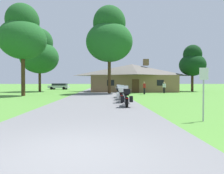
{
  "coord_description": "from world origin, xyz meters",
  "views": [
    {
      "loc": [
        0.68,
        -4.27,
        1.54
      ],
      "look_at": [
        1.76,
        22.66,
        0.98
      ],
      "focal_mm": 32.49,
      "sensor_mm": 36.0,
      "label": 1
    }
  ],
  "objects_px": {
    "motorcycle_white_third_in_row": "(120,93)",
    "tree_by_lodge_front": "(109,37)",
    "metal_signpost_roadside": "(204,88)",
    "tree_right_of_lodge": "(192,62)",
    "tree_left_far": "(40,53)",
    "motorcycle_orange_nearest_to_camera": "(127,98)",
    "motorcycle_blue_farthest_in_row": "(118,92)",
    "bystander_red_shirt_beside_signpost": "(144,87)",
    "tree_left_near": "(23,34)",
    "parked_silver_suv_far_left": "(59,86)",
    "bystander_white_shirt_near_lodge": "(164,87)",
    "motorcycle_silver_second_in_row": "(122,95)"
  },
  "relations": [
    {
      "from": "bystander_white_shirt_near_lodge",
      "to": "tree_left_far",
      "type": "xyz_separation_m",
      "value": [
        -20.17,
        5.95,
        5.79
      ]
    },
    {
      "from": "motorcycle_silver_second_in_row",
      "to": "parked_silver_suv_far_left",
      "type": "distance_m",
      "value": 33.73
    },
    {
      "from": "motorcycle_white_third_in_row",
      "to": "bystander_white_shirt_near_lodge",
      "type": "height_order",
      "value": "bystander_white_shirt_near_lodge"
    },
    {
      "from": "motorcycle_white_third_in_row",
      "to": "tree_left_near",
      "type": "xyz_separation_m",
      "value": [
        -10.92,
        6.41,
        6.61
      ]
    },
    {
      "from": "motorcycle_white_third_in_row",
      "to": "motorcycle_orange_nearest_to_camera",
      "type": "bearing_deg",
      "value": -91.56
    },
    {
      "from": "motorcycle_silver_second_in_row",
      "to": "bystander_red_shirt_beside_signpost",
      "type": "bearing_deg",
      "value": 76.06
    },
    {
      "from": "metal_signpost_roadside",
      "to": "bystander_red_shirt_beside_signpost",
      "type": "bearing_deg",
      "value": 85.67
    },
    {
      "from": "tree_right_of_lodge",
      "to": "motorcycle_orange_nearest_to_camera",
      "type": "bearing_deg",
      "value": -122.02
    },
    {
      "from": "metal_signpost_roadside",
      "to": "tree_right_of_lodge",
      "type": "bearing_deg",
      "value": 66.85
    },
    {
      "from": "bystander_white_shirt_near_lodge",
      "to": "metal_signpost_roadside",
      "type": "height_order",
      "value": "metal_signpost_roadside"
    },
    {
      "from": "tree_by_lodge_front",
      "to": "tree_right_of_lodge",
      "type": "bearing_deg",
      "value": 26.01
    },
    {
      "from": "tree_left_far",
      "to": "motorcycle_white_third_in_row",
      "type": "bearing_deg",
      "value": -55.01
    },
    {
      "from": "motorcycle_white_third_in_row",
      "to": "bystander_red_shirt_beside_signpost",
      "type": "xyz_separation_m",
      "value": [
        3.97,
        9.15,
        0.34
      ]
    },
    {
      "from": "motorcycle_blue_farthest_in_row",
      "to": "tree_left_near",
      "type": "height_order",
      "value": "tree_left_near"
    },
    {
      "from": "tree_left_near",
      "to": "parked_silver_suv_far_left",
      "type": "distance_m",
      "value": 23.71
    },
    {
      "from": "bystander_red_shirt_beside_signpost",
      "to": "parked_silver_suv_far_left",
      "type": "height_order",
      "value": "bystander_red_shirt_beside_signpost"
    },
    {
      "from": "bystander_red_shirt_beside_signpost",
      "to": "tree_right_of_lodge",
      "type": "bearing_deg",
      "value": -67.1
    },
    {
      "from": "motorcycle_orange_nearest_to_camera",
      "to": "parked_silver_suv_far_left",
      "type": "bearing_deg",
      "value": 112.79
    },
    {
      "from": "tree_by_lodge_front",
      "to": "tree_right_of_lodge",
      "type": "distance_m",
      "value": 17.0
    },
    {
      "from": "metal_signpost_roadside",
      "to": "tree_right_of_lodge",
      "type": "height_order",
      "value": "tree_right_of_lodge"
    },
    {
      "from": "parked_silver_suv_far_left",
      "to": "tree_left_near",
      "type": "bearing_deg",
      "value": -172.1
    },
    {
      "from": "motorcycle_blue_farthest_in_row",
      "to": "tree_left_near",
      "type": "bearing_deg",
      "value": 166.34
    },
    {
      "from": "metal_signpost_roadside",
      "to": "motorcycle_blue_farthest_in_row",
      "type": "bearing_deg",
      "value": 101.33
    },
    {
      "from": "motorcycle_silver_second_in_row",
      "to": "tree_left_near",
      "type": "bearing_deg",
      "value": 146.08
    },
    {
      "from": "bystander_red_shirt_beside_signpost",
      "to": "metal_signpost_roadside",
      "type": "xyz_separation_m",
      "value": [
        -1.44,
        -18.97,
        0.4
      ]
    },
    {
      "from": "motorcycle_white_third_in_row",
      "to": "tree_left_near",
      "type": "relative_size",
      "value": 0.19
    },
    {
      "from": "tree_by_lodge_front",
      "to": "tree_left_far",
      "type": "height_order",
      "value": "tree_by_lodge_front"
    },
    {
      "from": "tree_right_of_lodge",
      "to": "tree_by_lodge_front",
      "type": "bearing_deg",
      "value": -153.99
    },
    {
      "from": "motorcycle_white_third_in_row",
      "to": "tree_by_lodge_front",
      "type": "distance_m",
      "value": 12.91
    },
    {
      "from": "motorcycle_silver_second_in_row",
      "to": "metal_signpost_roadside",
      "type": "relative_size",
      "value": 0.97
    },
    {
      "from": "metal_signpost_roadside",
      "to": "tree_by_lodge_front",
      "type": "height_order",
      "value": "tree_by_lodge_front"
    },
    {
      "from": "tree_left_far",
      "to": "parked_silver_suv_far_left",
      "type": "xyz_separation_m",
      "value": [
        0.89,
        11.17,
        -5.95
      ]
    },
    {
      "from": "motorcycle_blue_farthest_in_row",
      "to": "tree_right_of_lodge",
      "type": "height_order",
      "value": "tree_right_of_lodge"
    },
    {
      "from": "tree_by_lodge_front",
      "to": "motorcycle_blue_farthest_in_row",
      "type": "bearing_deg",
      "value": -84.93
    },
    {
      "from": "motorcycle_blue_farthest_in_row",
      "to": "parked_silver_suv_far_left",
      "type": "distance_m",
      "value": 28.92
    },
    {
      "from": "motorcycle_blue_farthest_in_row",
      "to": "motorcycle_white_third_in_row",
      "type": "bearing_deg",
      "value": -85.46
    },
    {
      "from": "motorcycle_silver_second_in_row",
      "to": "parked_silver_suv_far_left",
      "type": "height_order",
      "value": "parked_silver_suv_far_left"
    },
    {
      "from": "motorcycle_white_third_in_row",
      "to": "tree_right_of_lodge",
      "type": "xyz_separation_m",
      "value": [
        14.4,
        17.94,
        4.67
      ]
    },
    {
      "from": "bystander_white_shirt_near_lodge",
      "to": "tree_left_far",
      "type": "relative_size",
      "value": 0.15
    },
    {
      "from": "motorcycle_white_third_in_row",
      "to": "parked_silver_suv_far_left",
      "type": "bearing_deg",
      "value": 110.69
    },
    {
      "from": "motorcycle_blue_farthest_in_row",
      "to": "tree_by_lodge_front",
      "type": "height_order",
      "value": "tree_by_lodge_front"
    },
    {
      "from": "bystander_red_shirt_beside_signpost",
      "to": "motorcycle_silver_second_in_row",
      "type": "bearing_deg",
      "value": 143.5
    },
    {
      "from": "bystander_red_shirt_beside_signpost",
      "to": "tree_right_of_lodge",
      "type": "height_order",
      "value": "tree_right_of_lodge"
    },
    {
      "from": "motorcycle_white_third_in_row",
      "to": "tree_by_lodge_front",
      "type": "xyz_separation_m",
      "value": [
        -0.68,
        10.58,
        7.37
      ]
    },
    {
      "from": "motorcycle_orange_nearest_to_camera",
      "to": "tree_by_lodge_front",
      "type": "relative_size",
      "value": 0.17
    },
    {
      "from": "tree_by_lodge_front",
      "to": "tree_left_far",
      "type": "distance_m",
      "value": 14.14
    },
    {
      "from": "motorcycle_orange_nearest_to_camera",
      "to": "tree_left_near",
      "type": "distance_m",
      "value": 17.18
    },
    {
      "from": "bystander_red_shirt_beside_signpost",
      "to": "motorcycle_white_third_in_row",
      "type": "bearing_deg",
      "value": 139.34
    },
    {
      "from": "bystander_white_shirt_near_lodge",
      "to": "motorcycle_white_third_in_row",
      "type": "bearing_deg",
      "value": 106.22
    },
    {
      "from": "bystander_red_shirt_beside_signpost",
      "to": "tree_by_lodge_front",
      "type": "relative_size",
      "value": 0.14
    }
  ]
}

